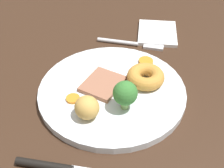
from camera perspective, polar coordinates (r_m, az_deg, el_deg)
dining_table at (r=57.25cm, az=-2.20°, el=-0.99°), size 120.00×84.00×3.60cm
dinner_plate at (r=53.06cm, az=0.00°, el=-1.39°), size 26.92×26.92×1.40cm
meat_slice_main at (r=52.91cm, az=-1.86°, el=0.03°), size 9.03×8.37×0.80cm
yorkshire_pudding at (r=53.15cm, az=6.63°, el=1.15°), size 6.96×6.96×2.49cm
roast_potato_left at (r=46.65cm, az=-5.48°, el=-4.58°), size 5.81×5.77×3.76cm
carrot_coin_front at (r=50.71cm, az=-7.74°, el=-2.88°), size 2.44×2.44×0.44cm
carrot_coin_back at (r=58.98cm, az=6.72°, el=4.50°), size 2.93×2.93×0.52cm
broccoli_floret at (r=46.83cm, az=2.63°, el=-1.90°), size 4.13×4.13×5.38cm
fork at (r=66.42cm, az=4.04°, el=7.95°), size 2.20×15.30×0.90cm
folded_napkin at (r=71.10cm, az=8.95°, el=9.96°), size 11.58×9.72×0.80cm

